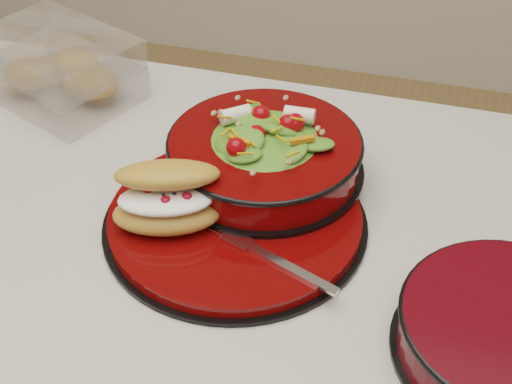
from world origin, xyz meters
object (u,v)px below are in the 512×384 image
(dinner_plate, at_px, (236,219))
(croissant, at_px, (167,198))
(salad_bowl, at_px, (265,147))
(pastry_box, at_px, (59,68))
(fork, at_px, (274,259))
(extra_bowl, at_px, (512,335))

(dinner_plate, xyz_separation_m, croissant, (-0.07, -0.03, 0.05))
(salad_bowl, height_order, pastry_box, salad_bowl)
(croissant, relative_size, fork, 0.95)
(dinner_plate, distance_m, pastry_box, 0.40)
(dinner_plate, relative_size, croissant, 2.27)
(salad_bowl, bearing_deg, extra_bowl, -32.83)
(croissant, distance_m, fork, 0.14)
(dinner_plate, relative_size, salad_bowl, 1.26)
(dinner_plate, bearing_deg, croissant, -153.42)
(pastry_box, bearing_deg, croissant, -19.73)
(croissant, xyz_separation_m, extra_bowl, (0.38, -0.07, -0.03))
(salad_bowl, height_order, croissant, salad_bowl)
(croissant, xyz_separation_m, fork, (0.13, -0.03, -0.03))
(fork, distance_m, pastry_box, 0.49)
(salad_bowl, xyz_separation_m, pastry_box, (-0.35, 0.13, -0.01))
(pastry_box, relative_size, extra_bowl, 1.15)
(fork, relative_size, pastry_box, 0.56)
(extra_bowl, bearing_deg, dinner_plate, 160.92)
(croissant, height_order, extra_bowl, croissant)
(fork, bearing_deg, pastry_box, 76.97)
(pastry_box, bearing_deg, fork, -11.63)
(pastry_box, height_order, extra_bowl, pastry_box)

